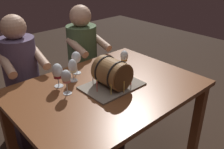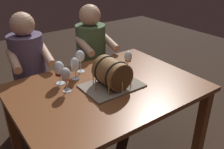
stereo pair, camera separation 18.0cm
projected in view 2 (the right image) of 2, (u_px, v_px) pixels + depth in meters
name	position (u px, v px, depth m)	size (l,w,h in m)	color
dining_table	(107.00, 98.00, 1.89)	(1.38, 1.01, 0.74)	brown
barrel_cake	(112.00, 74.00, 1.80)	(0.43, 0.31, 0.23)	gray
wine_glass_amber	(128.00, 58.00, 2.04)	(0.07, 0.07, 0.18)	white
wine_glass_red	(59.00, 69.00, 1.84)	(0.08, 0.08, 0.18)	white
wine_glass_rose	(66.00, 75.00, 1.73)	(0.07, 0.07, 0.18)	white
wine_glass_empty	(80.00, 56.00, 2.02)	(0.08, 0.08, 0.19)	white
wine_glass_white	(75.00, 65.00, 1.91)	(0.07, 0.07, 0.18)	white
person_seated_left	(32.00, 83.00, 2.32)	(0.37, 0.47, 1.20)	#372D40
person_seated_right	(92.00, 66.00, 2.67)	(0.36, 0.46, 1.19)	#2A3A24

